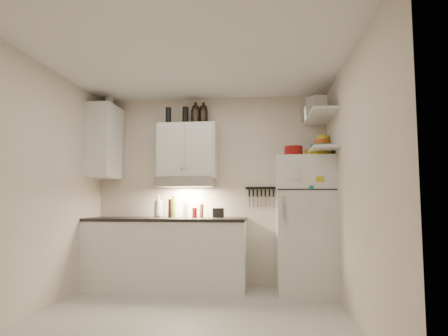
# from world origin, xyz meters

# --- Properties ---
(floor) EXTENTS (3.20, 3.00, 0.02)m
(floor) POSITION_xyz_m (0.00, 0.00, -0.01)
(floor) COLOR #B9B5AB
(floor) RESTS_ON ground
(ceiling) EXTENTS (3.20, 3.00, 0.02)m
(ceiling) POSITION_xyz_m (0.00, 0.00, 2.61)
(ceiling) COLOR white
(ceiling) RESTS_ON ground
(back_wall) EXTENTS (3.20, 0.02, 2.60)m
(back_wall) POSITION_xyz_m (0.00, 1.51, 1.30)
(back_wall) COLOR beige
(back_wall) RESTS_ON ground
(left_wall) EXTENTS (0.02, 3.00, 2.60)m
(left_wall) POSITION_xyz_m (-1.61, 0.00, 1.30)
(left_wall) COLOR beige
(left_wall) RESTS_ON ground
(right_wall) EXTENTS (0.02, 3.00, 2.60)m
(right_wall) POSITION_xyz_m (1.61, 0.00, 1.30)
(right_wall) COLOR beige
(right_wall) RESTS_ON ground
(base_cabinet) EXTENTS (2.10, 0.60, 0.88)m
(base_cabinet) POSITION_xyz_m (-0.55, 1.20, 0.44)
(base_cabinet) COLOR white
(base_cabinet) RESTS_ON floor
(countertop) EXTENTS (2.10, 0.62, 0.04)m
(countertop) POSITION_xyz_m (-0.55, 1.20, 0.90)
(countertop) COLOR black
(countertop) RESTS_ON base_cabinet
(upper_cabinet) EXTENTS (0.80, 0.33, 0.75)m
(upper_cabinet) POSITION_xyz_m (-0.30, 1.33, 1.83)
(upper_cabinet) COLOR white
(upper_cabinet) RESTS_ON back_wall
(side_cabinet) EXTENTS (0.33, 0.55, 1.00)m
(side_cabinet) POSITION_xyz_m (-1.44, 1.20, 1.95)
(side_cabinet) COLOR white
(side_cabinet) RESTS_ON left_wall
(range_hood) EXTENTS (0.76, 0.46, 0.12)m
(range_hood) POSITION_xyz_m (-0.30, 1.27, 1.39)
(range_hood) COLOR silver
(range_hood) RESTS_ON back_wall
(fridge) EXTENTS (0.70, 0.68, 1.70)m
(fridge) POSITION_xyz_m (1.25, 1.16, 0.85)
(fridge) COLOR white
(fridge) RESTS_ON floor
(shelf_hi) EXTENTS (0.30, 0.95, 0.03)m
(shelf_hi) POSITION_xyz_m (1.45, 1.02, 2.20)
(shelf_hi) COLOR white
(shelf_hi) RESTS_ON right_wall
(shelf_lo) EXTENTS (0.30, 0.95, 0.03)m
(shelf_lo) POSITION_xyz_m (1.45, 1.02, 1.76)
(shelf_lo) COLOR white
(shelf_lo) RESTS_ON right_wall
(knife_strip) EXTENTS (0.42, 0.02, 0.03)m
(knife_strip) POSITION_xyz_m (0.70, 1.49, 1.32)
(knife_strip) COLOR black
(knife_strip) RESTS_ON back_wall
(dutch_oven) EXTENTS (0.28, 0.28, 0.13)m
(dutch_oven) POSITION_xyz_m (1.12, 1.09, 1.77)
(dutch_oven) COLOR maroon
(dutch_oven) RESTS_ON fridge
(book_stack) EXTENTS (0.31, 0.33, 0.09)m
(book_stack) POSITION_xyz_m (1.42, 1.01, 1.75)
(book_stack) COLOR gold
(book_stack) RESTS_ON fridge
(spice_jar) EXTENTS (0.07, 0.07, 0.10)m
(spice_jar) POSITION_xyz_m (1.30, 1.10, 1.75)
(spice_jar) COLOR silver
(spice_jar) RESTS_ON fridge
(stock_pot) EXTENTS (0.33, 0.33, 0.19)m
(stock_pot) POSITION_xyz_m (1.38, 1.40, 2.31)
(stock_pot) COLOR silver
(stock_pot) RESTS_ON shelf_hi
(tin_a) EXTENTS (0.23, 0.21, 0.21)m
(tin_a) POSITION_xyz_m (1.38, 1.00, 2.32)
(tin_a) COLOR #AAAAAD
(tin_a) RESTS_ON shelf_hi
(tin_b) EXTENTS (0.20, 0.20, 0.16)m
(tin_b) POSITION_xyz_m (1.39, 0.74, 2.30)
(tin_b) COLOR #AAAAAD
(tin_b) RESTS_ON shelf_hi
(bowl_teal) EXTENTS (0.26, 0.26, 0.10)m
(bowl_teal) POSITION_xyz_m (1.48, 1.27, 1.83)
(bowl_teal) COLOR #16767C
(bowl_teal) RESTS_ON shelf_lo
(bowl_orange) EXTENTS (0.21, 0.21, 0.06)m
(bowl_orange) POSITION_xyz_m (1.51, 1.25, 1.91)
(bowl_orange) COLOR #E65815
(bowl_orange) RESTS_ON bowl_teal
(bowl_yellow) EXTENTS (0.16, 0.16, 0.05)m
(bowl_yellow) POSITION_xyz_m (1.51, 1.25, 1.97)
(bowl_yellow) COLOR gold
(bowl_yellow) RESTS_ON bowl_orange
(plates) EXTENTS (0.29, 0.29, 0.06)m
(plates) POSITION_xyz_m (1.49, 0.99, 1.81)
(plates) COLOR #16767C
(plates) RESTS_ON shelf_lo
(growler_a) EXTENTS (0.15, 0.15, 0.29)m
(growler_a) POSITION_xyz_m (-0.20, 1.36, 2.34)
(growler_a) COLOR black
(growler_a) RESTS_ON upper_cabinet
(growler_b) EXTENTS (0.14, 0.14, 0.30)m
(growler_b) POSITION_xyz_m (-0.09, 1.41, 2.35)
(growler_b) COLOR black
(growler_b) RESTS_ON upper_cabinet
(thermos_a) EXTENTS (0.11, 0.11, 0.24)m
(thermos_a) POSITION_xyz_m (-0.34, 1.34, 2.32)
(thermos_a) COLOR black
(thermos_a) RESTS_ON upper_cabinet
(thermos_b) EXTENTS (0.10, 0.10, 0.22)m
(thermos_b) POSITION_xyz_m (-0.56, 1.26, 2.31)
(thermos_b) COLOR black
(thermos_b) RESTS_ON upper_cabinet
(side_jar) EXTENTS (0.15, 0.15, 0.16)m
(side_jar) POSITION_xyz_m (-1.42, 1.28, 2.53)
(side_jar) COLOR silver
(side_jar) RESTS_ON side_cabinet
(soap_bottle) EXTENTS (0.14, 0.14, 0.34)m
(soap_bottle) POSITION_xyz_m (-0.68, 1.28, 1.09)
(soap_bottle) COLOR white
(soap_bottle) RESTS_ON countertop
(pepper_mill) EXTENTS (0.07, 0.07, 0.18)m
(pepper_mill) POSITION_xyz_m (-0.10, 1.33, 1.01)
(pepper_mill) COLOR brown
(pepper_mill) RESTS_ON countertop
(oil_bottle) EXTENTS (0.07, 0.07, 0.29)m
(oil_bottle) POSITION_xyz_m (-0.48, 1.33, 1.07)
(oil_bottle) COLOR #5E701C
(oil_bottle) RESTS_ON countertop
(vinegar_bottle) EXTENTS (0.06, 0.06, 0.25)m
(vinegar_bottle) POSITION_xyz_m (-0.51, 1.21, 1.04)
(vinegar_bottle) COLOR black
(vinegar_bottle) RESTS_ON countertop
(clear_bottle) EXTENTS (0.08, 0.08, 0.20)m
(clear_bottle) POSITION_xyz_m (-0.31, 1.30, 1.02)
(clear_bottle) COLOR silver
(clear_bottle) RESTS_ON countertop
(red_jar) EXTENTS (0.08, 0.08, 0.13)m
(red_jar) POSITION_xyz_m (-0.18, 1.25, 0.99)
(red_jar) COLOR maroon
(red_jar) RESTS_ON countertop
(caddy) EXTENTS (0.15, 0.11, 0.13)m
(caddy) POSITION_xyz_m (0.13, 1.34, 0.98)
(caddy) COLOR black
(caddy) RESTS_ON countertop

